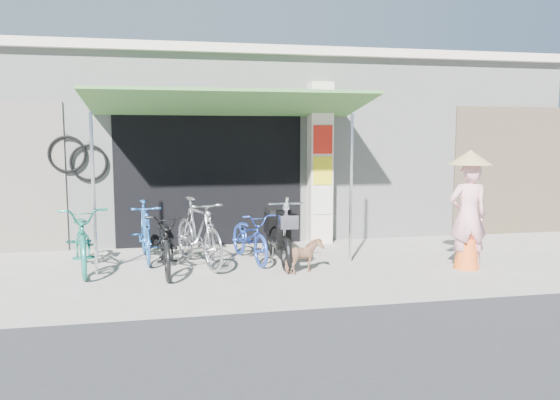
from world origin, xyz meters
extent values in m
plane|color=#9E978E|center=(0.00, 0.00, 0.00)|extent=(80.00, 80.00, 0.00)
cube|color=#A3A9A1|center=(0.00, 5.10, 1.75)|extent=(12.00, 5.00, 3.50)
cube|color=beige|center=(0.00, 5.10, 3.58)|extent=(12.30, 5.30, 0.16)
cube|color=black|center=(-1.20, 2.58, 1.25)|extent=(3.40, 0.06, 2.50)
cube|color=black|center=(-1.20, 2.59, 0.55)|extent=(3.06, 0.04, 1.10)
torus|color=black|center=(-3.30, 2.54, 1.55)|extent=(0.65, 0.05, 0.65)
cylinder|color=silver|center=(-3.30, 2.56, 1.87)|extent=(0.02, 0.02, 0.12)
torus|color=black|center=(-3.65, 2.54, 1.70)|extent=(0.65, 0.05, 0.65)
cylinder|color=silver|center=(-3.65, 2.56, 2.02)|extent=(0.02, 0.02, 0.12)
cube|color=beige|center=(0.85, 2.45, 1.50)|extent=(0.42, 0.42, 3.00)
cube|color=red|center=(0.85, 2.23, 1.95)|extent=(0.36, 0.02, 0.52)
cube|color=gold|center=(0.85, 2.23, 1.38)|extent=(0.36, 0.02, 0.52)
cube|color=beige|center=(0.85, 2.23, 0.82)|extent=(0.36, 0.02, 0.50)
cube|color=#396A2F|center=(-0.90, 1.65, 2.55)|extent=(4.60, 1.88, 0.35)
cylinder|color=silver|center=(-3.00, 0.75, 1.18)|extent=(0.05, 0.05, 2.36)
cylinder|color=silver|center=(0.90, 0.75, 1.18)|extent=(0.05, 0.05, 2.36)
cube|color=brown|center=(5.00, 2.59, 1.30)|extent=(2.60, 0.06, 2.60)
imported|color=#1A7865|center=(-3.21, 1.02, 0.50)|extent=(0.98, 1.99, 1.00)
imported|color=#22579F|center=(-2.32, 1.51, 0.48)|extent=(0.63, 1.65, 0.97)
imported|color=black|center=(-1.99, 0.65, 0.46)|extent=(0.72, 1.78, 0.92)
imported|color=#A2A1A5|center=(-1.50, 0.98, 0.53)|extent=(1.07, 1.84, 1.07)
imported|color=#223D9D|center=(-0.67, 1.14, 0.40)|extent=(0.85, 1.62, 0.81)
imported|color=tan|center=(-0.01, 0.19, 0.25)|extent=(0.66, 0.52, 0.51)
torus|color=black|center=(-0.24, 0.32, 0.27)|extent=(0.10, 0.53, 0.53)
torus|color=black|center=(-0.23, 1.62, 0.27)|extent=(0.10, 0.53, 0.53)
cube|color=black|center=(-0.23, 0.97, 0.34)|extent=(0.23, 0.95, 0.10)
cube|color=black|center=(-0.23, 1.32, 0.56)|extent=(0.27, 0.55, 0.34)
cube|color=black|center=(-0.23, 1.32, 0.77)|extent=(0.25, 0.55, 0.09)
cube|color=black|center=(-0.24, 0.52, 0.62)|extent=(0.22, 0.10, 0.56)
cylinder|color=silver|center=(-0.24, 0.35, 1.02)|extent=(0.52, 0.04, 0.03)
cube|color=silver|center=(-0.24, 0.17, 0.78)|extent=(0.26, 0.20, 0.20)
imported|color=pink|center=(2.50, -0.02, 0.81)|extent=(0.63, 0.45, 1.63)
cone|color=#E15A1F|center=(2.50, -0.02, 0.23)|extent=(0.38, 0.38, 0.46)
cone|color=tan|center=(2.50, -0.02, 1.70)|extent=(0.64, 0.64, 0.22)
camera|label=1|loc=(-1.90, -7.46, 2.01)|focal=35.00mm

